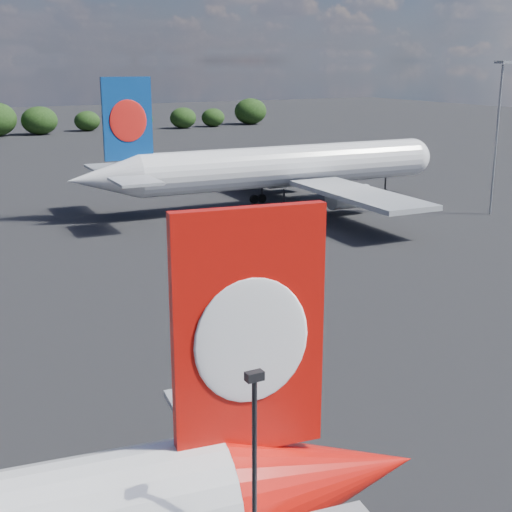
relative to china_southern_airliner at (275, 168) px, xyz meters
name	(u,v)px	position (x,y,z in m)	size (l,w,h in m)	color
china_southern_airliner	(275,168)	(0.00, 0.00, 0.00)	(55.41, 52.64, 18.10)	silver
floodlight_mast_near	(499,115)	(22.98, -18.33, 7.65)	(1.60, 1.60, 20.00)	gray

